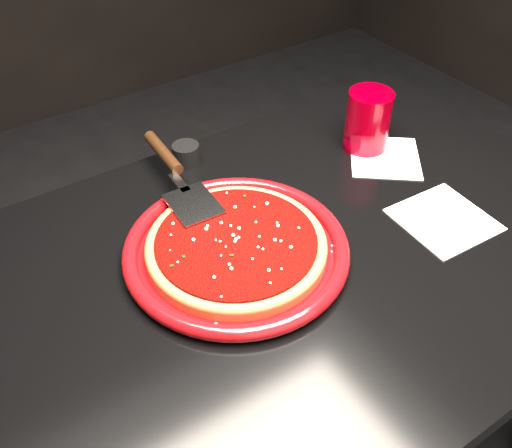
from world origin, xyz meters
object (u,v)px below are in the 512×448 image
(cup, at_px, (368,121))
(ramekin, at_px, (186,154))
(plate, at_px, (236,249))
(pizza_server, at_px, (178,174))
(table, at_px, (285,378))

(cup, xyz_separation_m, ramekin, (-0.34, 0.16, -0.04))
(plate, xyz_separation_m, pizza_server, (-0.00, 0.20, 0.03))
(table, xyz_separation_m, pizza_server, (-0.08, 0.25, 0.42))
(plate, relative_size, ramekin, 6.97)
(plate, height_order, ramekin, ramekin)
(table, height_order, ramekin, ramekin)
(plate, distance_m, pizza_server, 0.21)
(table, height_order, plate, plate)
(pizza_server, xyz_separation_m, ramekin, (0.06, 0.08, -0.03))
(table, height_order, cup, cup)
(plate, bearing_deg, ramekin, 78.18)
(pizza_server, relative_size, cup, 2.66)
(plate, xyz_separation_m, ramekin, (0.06, 0.29, 0.01))
(table, bearing_deg, cup, 28.87)
(table, bearing_deg, pizza_server, 108.34)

